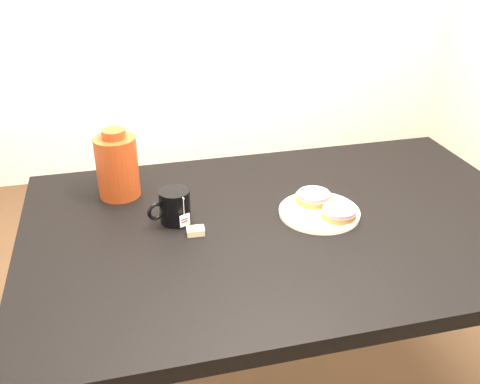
% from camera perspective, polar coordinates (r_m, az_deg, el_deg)
% --- Properties ---
extents(table, '(1.40, 0.90, 0.75)m').
position_cam_1_polar(table, '(1.49, 4.92, -5.78)').
color(table, black).
rests_on(table, ground_plane).
extents(plate, '(0.22, 0.22, 0.02)m').
position_cam_1_polar(plate, '(1.48, 8.45, -2.07)').
color(plate, white).
rests_on(plate, table).
extents(bagel_back, '(0.14, 0.14, 0.03)m').
position_cam_1_polar(bagel_back, '(1.52, 7.89, -0.54)').
color(bagel_back, brown).
rests_on(bagel_back, plate).
extents(bagel_front, '(0.12, 0.12, 0.03)m').
position_cam_1_polar(bagel_front, '(1.45, 10.51, -2.22)').
color(bagel_front, brown).
rests_on(bagel_front, plate).
extents(mug, '(0.13, 0.11, 0.09)m').
position_cam_1_polar(mug, '(1.42, -7.03, -1.52)').
color(mug, black).
rests_on(mug, table).
extents(teabag_pouch, '(0.05, 0.03, 0.02)m').
position_cam_1_polar(teabag_pouch, '(1.38, -4.76, -4.17)').
color(teabag_pouch, '#C6B793').
rests_on(teabag_pouch, table).
extents(bagel_package, '(0.14, 0.14, 0.20)m').
position_cam_1_polar(bagel_package, '(1.57, -12.96, 2.73)').
color(bagel_package, '#631F0D').
rests_on(bagel_package, table).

